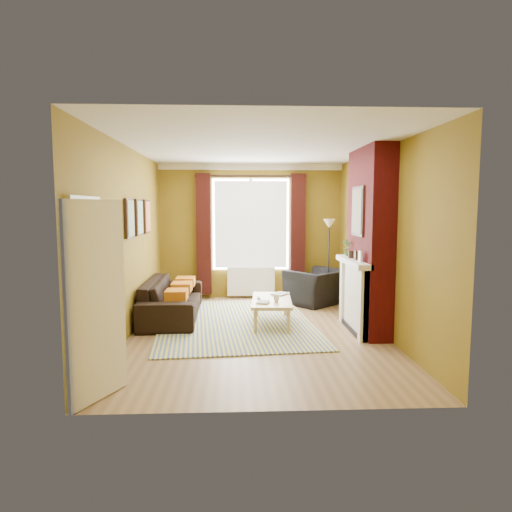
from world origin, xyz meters
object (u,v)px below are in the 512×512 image
(coffee_table, at_px, (272,302))
(floor_lamp, at_px, (329,237))
(wicker_stool, at_px, (293,293))
(armchair, at_px, (317,287))
(sofa, at_px, (173,299))

(coffee_table, xyz_separation_m, floor_lamp, (1.29, 1.73, 0.95))
(wicker_stool, bearing_deg, armchair, -11.58)
(coffee_table, relative_size, floor_lamp, 0.77)
(floor_lamp, bearing_deg, armchair, -142.97)
(coffee_table, distance_m, wicker_stool, 1.72)
(armchair, relative_size, floor_lamp, 0.63)
(sofa, distance_m, armchair, 2.87)
(wicker_stool, bearing_deg, sofa, -154.41)
(sofa, relative_size, wicker_stool, 5.20)
(armchair, distance_m, coffee_table, 1.83)
(armchair, height_order, coffee_table, armchair)
(coffee_table, bearing_deg, floor_lamp, 57.27)
(sofa, bearing_deg, floor_lamp, -69.33)
(coffee_table, relative_size, wicker_stool, 2.95)
(sofa, relative_size, floor_lamp, 1.36)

